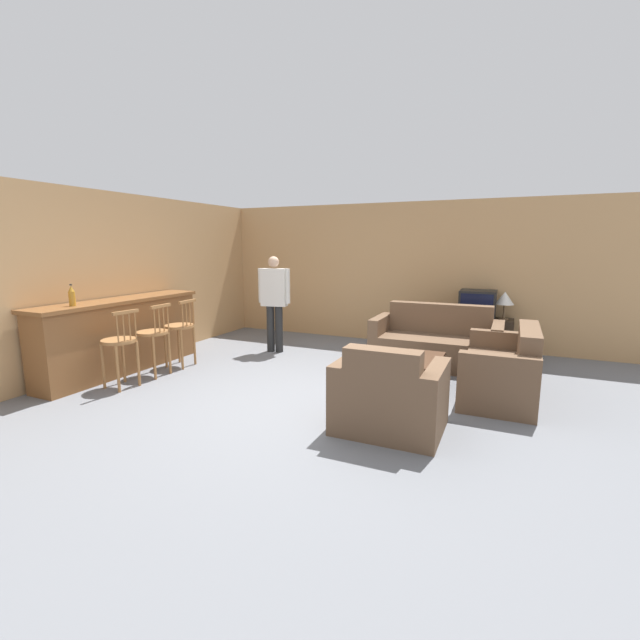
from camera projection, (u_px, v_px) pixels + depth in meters
name	position (u px, v px, depth m)	size (l,w,h in m)	color
ground_plane	(300.00, 403.00, 5.01)	(24.00, 24.00, 0.00)	slate
wall_back	(388.00, 273.00, 8.09)	(9.40, 0.08, 2.60)	tan
wall_left	(164.00, 276.00, 7.32)	(0.08, 8.68, 2.60)	tan
bar_counter	(122.00, 335.00, 6.21)	(0.55, 2.60, 1.07)	brown
bar_chair_near	(120.00, 346.00, 5.47)	(0.46, 0.46, 1.02)	#996638
bar_chair_mid	(153.00, 337.00, 5.98)	(0.44, 0.44, 1.02)	#996638
bar_chair_far	(180.00, 330.00, 6.46)	(0.45, 0.45, 1.02)	#996638
couch_far	(436.00, 344.00, 6.57)	(1.89, 0.89, 0.92)	brown
armchair_near	(389.00, 399.00, 4.23)	(1.03, 0.84, 0.90)	brown
loveseat_right	(503.00, 371.00, 5.16)	(0.82, 1.52, 0.88)	brown
coffee_table	(420.00, 363.00, 5.48)	(0.50, 0.92, 0.40)	#472D1E
tv_unit	(476.00, 336.00, 7.27)	(1.16, 0.48, 0.61)	#2D2319
tv	(478.00, 304.00, 7.17)	(0.57, 0.51, 0.47)	black
bottle	(72.00, 296.00, 5.39)	(0.08, 0.08, 0.28)	#B27A23
table_lamp	(505.00, 299.00, 6.99)	(0.29, 0.29, 0.46)	brown
person_by_window	(274.00, 299.00, 7.27)	(0.56, 0.25, 1.64)	black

